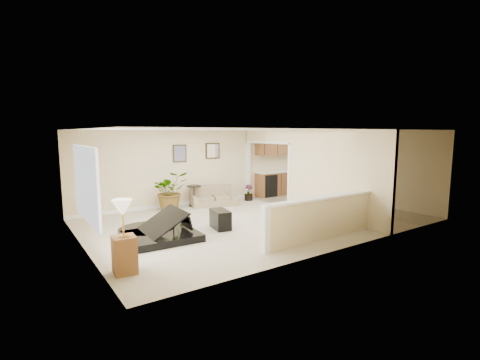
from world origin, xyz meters
TOP-DOWN VIEW (x-y plane):
  - floor at (0.00, 0.00)m, footprint 9.00×9.00m
  - back_wall at (0.00, 3.00)m, footprint 9.00×0.04m
  - front_wall at (0.00, -3.00)m, footprint 9.00×0.04m
  - left_wall at (-4.50, 0.00)m, footprint 0.04×6.00m
  - right_wall at (4.50, 0.00)m, footprint 0.04×6.00m
  - ceiling at (0.00, 0.00)m, footprint 9.00×6.00m
  - kitchen_vinyl at (3.15, 0.00)m, footprint 2.70×6.00m
  - interior_partition at (1.80, 0.25)m, footprint 0.18×5.99m
  - pony_half_wall at (0.08, -2.30)m, footprint 3.42×0.22m
  - left_window at (-4.49, -0.50)m, footprint 0.05×2.15m
  - wall_art_left at (-0.95, 2.97)m, footprint 0.48×0.04m
  - wall_mirror at (0.30, 2.97)m, footprint 0.55×0.04m
  - kitchen_cabinets at (3.19, 2.73)m, footprint 2.36×0.65m
  - piano at (-2.94, -0.12)m, footprint 1.90×1.96m
  - piano_bench at (-1.31, -0.20)m, footprint 0.50×0.77m
  - loveseat at (-0.03, 2.46)m, footprint 1.67×1.20m
  - accent_table at (-0.61, 2.64)m, footprint 0.48×0.48m
  - palm_plant at (-1.49, 2.54)m, footprint 1.24×1.12m
  - small_plant at (1.45, 2.41)m, footprint 0.39×0.39m
  - lamp_stand at (-4.15, -1.72)m, footprint 0.41×0.41m

SIDE VIEW (x-z plane):
  - floor at x=0.00m, z-range 0.00..0.00m
  - kitchen_vinyl at x=3.15m, z-range 0.00..0.01m
  - piano_bench at x=-1.31m, z-range 0.00..0.48m
  - small_plant at x=1.45m, z-range -0.04..0.53m
  - loveseat at x=-0.03m, z-range -0.10..0.74m
  - accent_table at x=-0.61m, z-range 0.10..0.79m
  - pony_half_wall at x=0.08m, z-range 0.02..1.02m
  - lamp_stand at x=-4.15m, z-range -0.10..1.20m
  - palm_plant at x=-1.49m, z-range -0.01..1.22m
  - piano at x=-2.94m, z-range -0.12..1.36m
  - kitchen_cabinets at x=3.19m, z-range -0.29..2.03m
  - interior_partition at x=1.80m, z-range -0.03..2.47m
  - back_wall at x=0.00m, z-range 0.00..2.50m
  - front_wall at x=0.00m, z-range 0.00..2.50m
  - left_wall at x=-4.50m, z-range 0.00..2.50m
  - right_wall at x=4.50m, z-range 0.00..2.50m
  - left_window at x=-4.49m, z-range 0.73..2.17m
  - wall_art_left at x=-0.95m, z-range 1.46..2.04m
  - wall_mirror at x=0.30m, z-range 1.52..2.08m
  - ceiling at x=0.00m, z-range 2.48..2.52m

